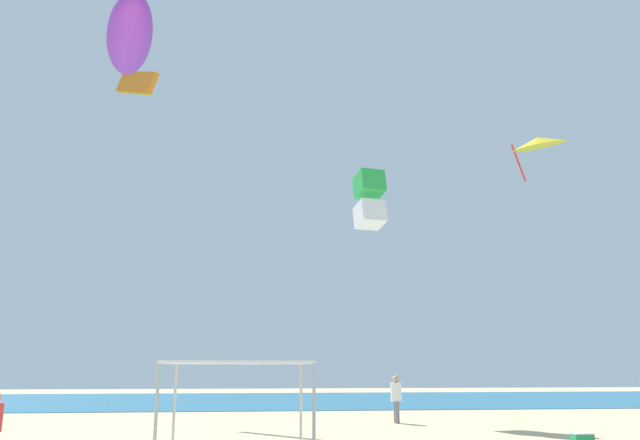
{
  "coord_description": "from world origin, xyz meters",
  "views": [
    {
      "loc": [
        -3.88,
        -14.38,
        2.17
      ],
      "look_at": [
        -1.02,
        11.09,
        8.22
      ],
      "focal_mm": 35.2,
      "sensor_mm": 36.0,
      "label": 1
    }
  ],
  "objects_px": {
    "kite_parafoil_orange": "(137,83)",
    "cooler_box": "(582,439)",
    "kite_inflatable_purple": "(129,36)",
    "kite_box_green": "(370,200)",
    "kite_delta_yellow": "(538,142)",
    "canopy_tent": "(239,366)",
    "person_near_tent": "(396,395)"
  },
  "relations": [
    {
      "from": "kite_parafoil_orange",
      "to": "person_near_tent",
      "type": "bearing_deg",
      "value": 16.29
    },
    {
      "from": "cooler_box",
      "to": "kite_delta_yellow",
      "type": "bearing_deg",
      "value": 65.38
    },
    {
      "from": "person_near_tent",
      "to": "kite_box_green",
      "type": "height_order",
      "value": "kite_box_green"
    },
    {
      "from": "canopy_tent",
      "to": "cooler_box",
      "type": "height_order",
      "value": "canopy_tent"
    },
    {
      "from": "canopy_tent",
      "to": "kite_parafoil_orange",
      "type": "height_order",
      "value": "kite_parafoil_orange"
    },
    {
      "from": "kite_parafoil_orange",
      "to": "cooler_box",
      "type": "bearing_deg",
      "value": 5.8
    },
    {
      "from": "canopy_tent",
      "to": "kite_parafoil_orange",
      "type": "bearing_deg",
      "value": 108.41
    },
    {
      "from": "kite_delta_yellow",
      "to": "kite_box_green",
      "type": "xyz_separation_m",
      "value": [
        -9.97,
        -2.67,
        -4.29
      ]
    },
    {
      "from": "kite_box_green",
      "to": "canopy_tent",
      "type": "bearing_deg",
      "value": 54.97
    },
    {
      "from": "kite_inflatable_purple",
      "to": "kite_delta_yellow",
      "type": "relative_size",
      "value": 1.58
    },
    {
      "from": "kite_delta_yellow",
      "to": "person_near_tent",
      "type": "bearing_deg",
      "value": -101.39
    },
    {
      "from": "person_near_tent",
      "to": "kite_inflatable_purple",
      "type": "xyz_separation_m",
      "value": [
        -11.16,
        -1.87,
        14.28
      ]
    },
    {
      "from": "canopy_tent",
      "to": "kite_delta_yellow",
      "type": "bearing_deg",
      "value": 45.54
    },
    {
      "from": "cooler_box",
      "to": "kite_delta_yellow",
      "type": "distance_m",
      "value": 20.01
    },
    {
      "from": "cooler_box",
      "to": "kite_inflatable_purple",
      "type": "height_order",
      "value": "kite_inflatable_purple"
    },
    {
      "from": "kite_inflatable_purple",
      "to": "cooler_box",
      "type": "bearing_deg",
      "value": -125.63
    },
    {
      "from": "person_near_tent",
      "to": "kite_inflatable_purple",
      "type": "relative_size",
      "value": 0.29
    },
    {
      "from": "kite_inflatable_purple",
      "to": "kite_parafoil_orange",
      "type": "height_order",
      "value": "kite_parafoil_orange"
    },
    {
      "from": "kite_delta_yellow",
      "to": "canopy_tent",
      "type": "bearing_deg",
      "value": -83.95
    },
    {
      "from": "cooler_box",
      "to": "kite_parafoil_orange",
      "type": "bearing_deg",
      "value": 133.91
    },
    {
      "from": "person_near_tent",
      "to": "kite_box_green",
      "type": "relative_size",
      "value": 0.67
    },
    {
      "from": "cooler_box",
      "to": "canopy_tent",
      "type": "bearing_deg",
      "value": -162.64
    },
    {
      "from": "person_near_tent",
      "to": "kite_delta_yellow",
      "type": "relative_size",
      "value": 0.46
    },
    {
      "from": "kite_inflatable_purple",
      "to": "kite_box_green",
      "type": "height_order",
      "value": "kite_inflatable_purple"
    },
    {
      "from": "cooler_box",
      "to": "kite_parafoil_orange",
      "type": "height_order",
      "value": "kite_parafoil_orange"
    },
    {
      "from": "canopy_tent",
      "to": "kite_inflatable_purple",
      "type": "relative_size",
      "value": 0.51
    },
    {
      "from": "kite_inflatable_purple",
      "to": "kite_box_green",
      "type": "bearing_deg",
      "value": -81.62
    },
    {
      "from": "kite_box_green",
      "to": "kite_delta_yellow",
      "type": "bearing_deg",
      "value": -176.79
    },
    {
      "from": "kite_delta_yellow",
      "to": "kite_parafoil_orange",
      "type": "height_order",
      "value": "kite_parafoil_orange"
    },
    {
      "from": "kite_delta_yellow",
      "to": "kite_box_green",
      "type": "relative_size",
      "value": 1.47
    },
    {
      "from": "kite_inflatable_purple",
      "to": "person_near_tent",
      "type": "bearing_deg",
      "value": -93.92
    },
    {
      "from": "kite_inflatable_purple",
      "to": "canopy_tent",
      "type": "bearing_deg",
      "value": -164.79
    }
  ]
}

